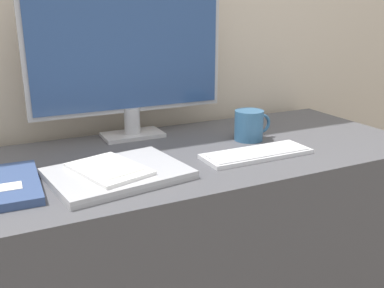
# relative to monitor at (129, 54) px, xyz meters

# --- Properties ---
(desk) EXTENTS (1.53, 0.58, 0.70)m
(desk) POSITION_rel_monitor_xyz_m (0.02, -0.22, -0.61)
(desk) COLOR #4C4C51
(desk) RESTS_ON ground_plane
(monitor) EXTENTS (0.62, 0.11, 0.48)m
(monitor) POSITION_rel_monitor_xyz_m (0.00, 0.00, 0.00)
(monitor) COLOR #B7B7BC
(monitor) RESTS_ON desk
(keyboard) EXTENTS (0.31, 0.11, 0.01)m
(keyboard) POSITION_rel_monitor_xyz_m (0.25, -0.34, -0.25)
(keyboard) COLOR silver
(keyboard) RESTS_ON desk
(laptop) EXTENTS (0.34, 0.28, 0.02)m
(laptop) POSITION_rel_monitor_xyz_m (-0.15, -0.32, -0.25)
(laptop) COLOR #A3A3A8
(laptop) RESTS_ON desk
(ereader) EXTENTS (0.18, 0.23, 0.01)m
(ereader) POSITION_rel_monitor_xyz_m (-0.17, -0.32, -0.24)
(ereader) COLOR white
(ereader) RESTS_ON laptop
(coffee_mug) EXTENTS (0.12, 0.09, 0.09)m
(coffee_mug) POSITION_rel_monitor_xyz_m (0.32, -0.20, -0.21)
(coffee_mug) COLOR #336089
(coffee_mug) RESTS_ON desk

